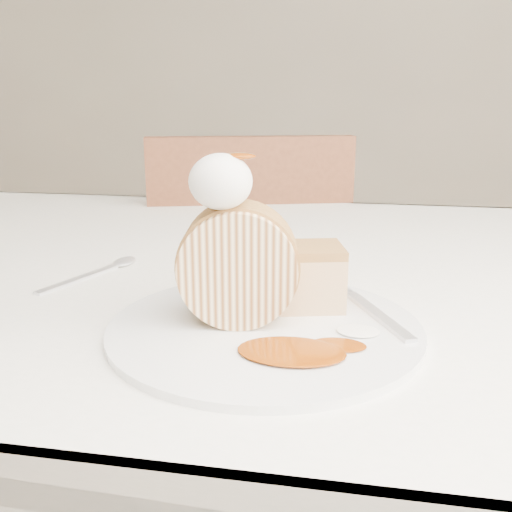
# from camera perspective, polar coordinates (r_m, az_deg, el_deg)

# --- Properties ---
(table) EXTENTS (1.40, 0.90, 0.75)m
(table) POSITION_cam_1_polar(r_m,az_deg,el_deg) (0.79, -0.28, -6.58)
(table) COLOR silver
(table) RESTS_ON ground
(chair_far) EXTENTS (0.52, 0.52, 0.88)m
(chair_far) POSITION_cam_1_polar(r_m,az_deg,el_deg) (1.33, -0.92, -4.26)
(chair_far) COLOR brown
(chair_far) RESTS_ON ground
(plate) EXTENTS (0.35, 0.35, 0.01)m
(plate) POSITION_cam_1_polar(r_m,az_deg,el_deg) (0.54, 0.87, -7.19)
(plate) COLOR white
(plate) RESTS_ON table
(roulade_slice) EXTENTS (0.12, 0.08, 0.11)m
(roulade_slice) POSITION_cam_1_polar(r_m,az_deg,el_deg) (0.53, -1.78, -0.89)
(roulade_slice) COLOR #F9E0AD
(roulade_slice) RESTS_ON plate
(cake_chunk) EXTENTS (0.08, 0.07, 0.05)m
(cake_chunk) POSITION_cam_1_polar(r_m,az_deg,el_deg) (0.57, 5.34, -2.41)
(cake_chunk) COLOR #A2723D
(cake_chunk) RESTS_ON plate
(whipped_cream) EXTENTS (0.06, 0.06, 0.05)m
(whipped_cream) POSITION_cam_1_polar(r_m,az_deg,el_deg) (0.50, -3.56, 7.43)
(whipped_cream) COLOR white
(whipped_cream) RESTS_ON roulade_slice
(caramel_drizzle) EXTENTS (0.03, 0.02, 0.01)m
(caramel_drizzle) POSITION_cam_1_polar(r_m,az_deg,el_deg) (0.50, -1.62, 10.66)
(caramel_drizzle) COLOR #7E3105
(caramel_drizzle) RESTS_ON whipped_cream
(caramel_pool) EXTENTS (0.10, 0.08, 0.00)m
(caramel_pool) POSITION_cam_1_polar(r_m,az_deg,el_deg) (0.48, 3.56, -9.48)
(caramel_pool) COLOR #7E3105
(caramel_pool) RESTS_ON plate
(fork) EXTENTS (0.10, 0.17, 0.00)m
(fork) POSITION_cam_1_polar(r_m,az_deg,el_deg) (0.56, 12.14, -5.81)
(fork) COLOR silver
(fork) RESTS_ON plate
(spoon) EXTENTS (0.07, 0.15, 0.00)m
(spoon) POSITION_cam_1_polar(r_m,az_deg,el_deg) (0.71, -17.33, -2.23)
(spoon) COLOR silver
(spoon) RESTS_ON table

